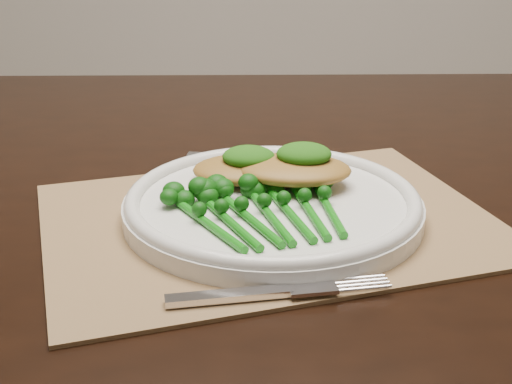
{
  "coord_description": "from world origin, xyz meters",
  "views": [
    {
      "loc": [
        0.15,
        -0.74,
        1.05
      ],
      "look_at": [
        0.12,
        -0.1,
        0.78
      ],
      "focal_mm": 50.0,
      "sensor_mm": 36.0,
      "label": 1
    }
  ],
  "objects_px": {
    "chicken_fillet_left": "(248,169)",
    "broccolini_bundle": "(270,216)",
    "placemat": "(269,221)",
    "dinner_plate": "(273,204)"
  },
  "relations": [
    {
      "from": "chicken_fillet_left",
      "to": "broccolini_bundle",
      "type": "distance_m",
      "value": 0.1
    },
    {
      "from": "broccolini_bundle",
      "to": "chicken_fillet_left",
      "type": "bearing_deg",
      "value": 83.58
    },
    {
      "from": "placemat",
      "to": "dinner_plate",
      "type": "relative_size",
      "value": 1.46
    },
    {
      "from": "dinner_plate",
      "to": "broccolini_bundle",
      "type": "distance_m",
      "value": 0.05
    },
    {
      "from": "chicken_fillet_left",
      "to": "broccolini_bundle",
      "type": "relative_size",
      "value": 0.59
    },
    {
      "from": "placemat",
      "to": "broccolini_bundle",
      "type": "relative_size",
      "value": 2.21
    },
    {
      "from": "chicken_fillet_left",
      "to": "broccolini_bundle",
      "type": "height_order",
      "value": "chicken_fillet_left"
    },
    {
      "from": "dinner_plate",
      "to": "broccolini_bundle",
      "type": "xyz_separation_m",
      "value": [
        -0.0,
        -0.05,
        0.01
      ]
    },
    {
      "from": "dinner_plate",
      "to": "broccolini_bundle",
      "type": "height_order",
      "value": "broccolini_bundle"
    },
    {
      "from": "dinner_plate",
      "to": "placemat",
      "type": "bearing_deg",
      "value": -116.69
    }
  ]
}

